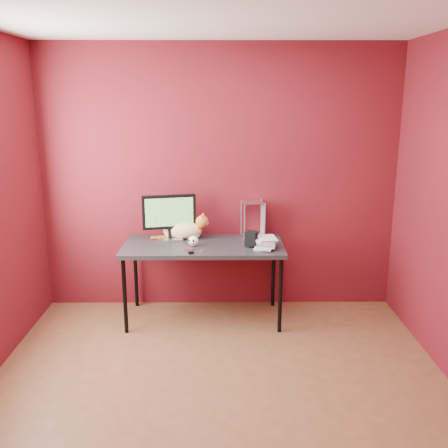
{
  "coord_description": "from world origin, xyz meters",
  "views": [
    {
      "loc": [
        0.01,
        -3.12,
        2.09
      ],
      "look_at": [
        0.04,
        1.15,
        1.0
      ],
      "focal_mm": 40.0,
      "sensor_mm": 36.0,
      "label": 1
    }
  ],
  "objects_px": {
    "monitor": "(169,215)",
    "cat": "(184,229)",
    "speaker": "(251,240)",
    "desk": "(203,249)",
    "skull_mug": "(193,241)",
    "book_stack": "(258,189)"
  },
  "relations": [
    {
      "from": "speaker",
      "to": "book_stack",
      "type": "distance_m",
      "value": 0.49
    },
    {
      "from": "cat",
      "to": "skull_mug",
      "type": "distance_m",
      "value": 0.28
    },
    {
      "from": "skull_mug",
      "to": "desk",
      "type": "bearing_deg",
      "value": 53.22
    },
    {
      "from": "skull_mug",
      "to": "speaker",
      "type": "bearing_deg",
      "value": 19.2
    },
    {
      "from": "skull_mug",
      "to": "speaker",
      "type": "relative_size",
      "value": 0.74
    },
    {
      "from": "desk",
      "to": "skull_mug",
      "type": "bearing_deg",
      "value": -147.77
    },
    {
      "from": "skull_mug",
      "to": "speaker",
      "type": "xyz_separation_m",
      "value": [
        0.54,
        -0.02,
        0.02
      ]
    },
    {
      "from": "desk",
      "to": "cat",
      "type": "bearing_deg",
      "value": 134.24
    },
    {
      "from": "speaker",
      "to": "book_stack",
      "type": "xyz_separation_m",
      "value": [
        0.05,
        -0.03,
        0.48
      ]
    },
    {
      "from": "cat",
      "to": "book_stack",
      "type": "xyz_separation_m",
      "value": [
        0.69,
        -0.31,
        0.46
      ]
    },
    {
      "from": "monitor",
      "to": "cat",
      "type": "distance_m",
      "value": 0.21
    },
    {
      "from": "cat",
      "to": "skull_mug",
      "type": "bearing_deg",
      "value": -58.06
    },
    {
      "from": "monitor",
      "to": "cat",
      "type": "height_order",
      "value": "monitor"
    },
    {
      "from": "skull_mug",
      "to": "cat",
      "type": "bearing_deg",
      "value": 133.11
    },
    {
      "from": "desk",
      "to": "skull_mug",
      "type": "xyz_separation_m",
      "value": [
        -0.09,
        -0.06,
        0.1
      ]
    },
    {
      "from": "book_stack",
      "to": "desk",
      "type": "bearing_deg",
      "value": 168.18
    },
    {
      "from": "monitor",
      "to": "speaker",
      "type": "xyz_separation_m",
      "value": [
        0.77,
        -0.22,
        -0.18
      ]
    },
    {
      "from": "monitor",
      "to": "speaker",
      "type": "height_order",
      "value": "monitor"
    },
    {
      "from": "book_stack",
      "to": "monitor",
      "type": "bearing_deg",
      "value": 163.0
    },
    {
      "from": "desk",
      "to": "book_stack",
      "type": "bearing_deg",
      "value": -11.82
    },
    {
      "from": "speaker",
      "to": "monitor",
      "type": "bearing_deg",
      "value": -173.49
    },
    {
      "from": "monitor",
      "to": "skull_mug",
      "type": "height_order",
      "value": "monitor"
    }
  ]
}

